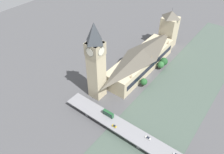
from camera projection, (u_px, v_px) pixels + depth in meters
ground_plane at (149, 78)px, 245.26m from camera, size 600.00×600.00×0.00m
river_water at (181, 92)px, 227.52m from camera, size 63.57×360.00×0.30m
parliament_hall at (141, 60)px, 249.32m from camera, size 27.13×106.28×26.80m
clock_tower at (96, 61)px, 197.21m from camera, size 14.47×14.47×79.94m
victoria_tower at (169, 29)px, 283.06m from camera, size 18.98×18.98×52.95m
road_bridge at (142, 140)px, 176.85m from camera, size 159.14×15.02×5.81m
double_decker_bus_lead at (108, 114)px, 193.41m from camera, size 10.91×2.65×5.08m
car_northbound_lead at (148, 138)px, 176.39m from camera, size 4.69×1.87×1.35m
car_northbound_tail at (114, 126)px, 185.46m from camera, size 4.02×1.90×1.36m
tree_embankment_near at (161, 65)px, 253.96m from camera, size 8.03×8.03×10.15m
tree_embankment_mid at (144, 82)px, 229.99m from camera, size 7.50×7.50×10.22m
tree_embankment_far at (164, 62)px, 256.69m from camera, size 9.38×9.38×12.04m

